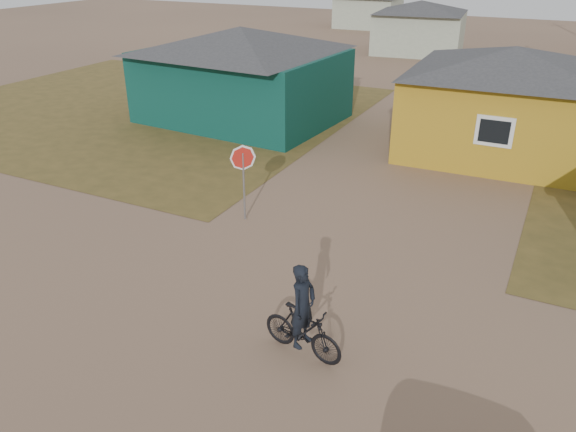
# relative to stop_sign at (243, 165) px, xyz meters

# --- Properties ---
(ground) EXTENTS (120.00, 120.00, 0.00)m
(ground) POSITION_rel_stop_sign_xyz_m (3.20, -4.68, -1.65)
(ground) COLOR #85644D
(grass_nw) EXTENTS (20.00, 18.00, 0.00)m
(grass_nw) POSITION_rel_stop_sign_xyz_m (-10.80, 8.32, -1.64)
(grass_nw) COLOR brown
(grass_nw) RESTS_ON ground
(house_teal) EXTENTS (8.93, 7.08, 4.00)m
(house_teal) POSITION_rel_stop_sign_xyz_m (-5.30, 8.82, 0.40)
(house_teal) COLOR #09342C
(house_teal) RESTS_ON ground
(house_yellow) EXTENTS (7.72, 6.76, 3.90)m
(house_yellow) POSITION_rel_stop_sign_xyz_m (5.70, 9.32, 0.35)
(house_yellow) COLOR #AE831A
(house_yellow) RESTS_ON ground
(house_pale_west) EXTENTS (7.04, 6.15, 3.60)m
(house_pale_west) POSITION_rel_stop_sign_xyz_m (-2.80, 29.32, 0.21)
(house_pale_west) COLOR #A0A890
(house_pale_west) RESTS_ON ground
(house_pale_north) EXTENTS (6.28, 5.81, 3.40)m
(house_pale_north) POSITION_rel_stop_sign_xyz_m (-10.80, 41.32, 0.10)
(house_pale_north) COLOR #A0A890
(house_pale_north) RESTS_ON ground
(stop_sign) EXTENTS (0.70, 0.28, 2.22)m
(stop_sign) POSITION_rel_stop_sign_xyz_m (0.00, 0.00, 0.00)
(stop_sign) COLOR gray
(stop_sign) RESTS_ON ground
(cyclist) EXTENTS (1.77, 0.75, 1.94)m
(cyclist) POSITION_rel_stop_sign_xyz_m (3.98, -4.58, -0.94)
(cyclist) COLOR black
(cyclist) RESTS_ON ground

